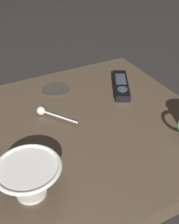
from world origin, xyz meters
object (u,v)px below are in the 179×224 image
at_px(cereal_bowl, 29,178).
at_px(drink_coaster, 56,89).
at_px(tv_remote_near, 121,85).
at_px(teaspoon, 45,112).

bearing_deg(cereal_bowl, drink_coaster, 151.65).
height_order(tv_remote_near, drink_coaster, tv_remote_near).
bearing_deg(cereal_bowl, teaspoon, 154.49).
xyz_separation_m(teaspoon, drink_coaster, (-0.12, 0.08, -0.01)).
relative_size(cereal_bowl, teaspoon, 1.17).
height_order(cereal_bowl, drink_coaster, cereal_bowl).
xyz_separation_m(cereal_bowl, teaspoon, (-0.25, 0.12, -0.03)).
bearing_deg(drink_coaster, teaspoon, -33.69).
relative_size(cereal_bowl, tv_remote_near, 0.77).
bearing_deg(tv_remote_near, teaspoon, -83.78).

